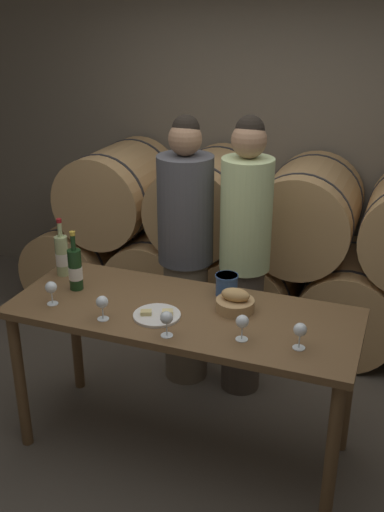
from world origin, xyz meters
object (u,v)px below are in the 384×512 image
wine_glass_left (102,303)px  wine_glass_center (167,319)px  wine_bottle_red (75,269)px  wine_glass_right (242,322)px  wine_glass_far_right (300,331)px  person_left (186,253)px  tasting_table (183,329)px  blue_crock (227,284)px  wine_bottle_white (62,255)px  person_right (245,257)px  wine_glass_far_left (51,288)px  bread_basket (235,302)px  cheese_plate (157,315)px

wine_glass_left → wine_glass_center: 0.37m
wine_bottle_red → wine_glass_right: 1.04m
wine_glass_far_right → person_left: bearing=136.6°
tasting_table → wine_glass_left: wine_glass_left is taller
tasting_table → wine_bottle_red: (-0.65, 0.03, 0.23)m
wine_bottle_red → blue_crock: wine_bottle_red is taller
tasting_table → wine_glass_far_right: 0.69m
blue_crock → wine_glass_center: bearing=-104.9°
blue_crock → wine_glass_center: (-0.14, -0.52, 0.03)m
wine_bottle_red → wine_glass_right: wine_bottle_red is taller
wine_glass_center → wine_glass_right: bearing=15.0°
person_left → wine_bottle_white: person_left is taller
wine_glass_left → wine_glass_right: bearing=4.5°
wine_glass_left → wine_glass_far_right: same height
wine_bottle_white → blue_crock: bearing=4.8°
wine_glass_right → wine_glass_center: bearing=-165.0°
person_right → wine_glass_center: person_right is taller
wine_glass_far_left → wine_bottle_red: bearing=82.9°
person_left → bread_basket: size_ratio=8.79×
wine_glass_right → wine_glass_far_left: bearing=-179.8°
wine_glass_far_right → wine_glass_far_left: bearing=-179.0°
wine_bottle_red → bread_basket: 0.91m
wine_glass_far_right → tasting_table: bearing=166.3°
wine_bottle_red → bread_basket: wine_bottle_red is taller
person_left → wine_bottle_red: size_ratio=5.15×
wine_bottle_red → wine_glass_far_left: size_ratio=2.63×
wine_glass_far_left → wine_bottle_white: bearing=112.7°
person_right → wine_glass_left: (-0.48, -0.92, 0.05)m
blue_crock → bread_basket: 0.18m
bread_basket → wine_glass_center: wine_glass_center is taller
wine_glass_center → wine_bottle_red: bearing=156.2°
wine_glass_far_left → wine_glass_center: 0.70m
wine_bottle_white → cheese_plate: bearing=-21.1°
wine_bottle_white → wine_glass_center: 0.95m
wine_glass_center → wine_glass_far_right: bearing=10.3°
tasting_table → cheese_plate: cheese_plate is taller
wine_glass_left → wine_glass_far_right: size_ratio=1.00×
bread_basket → cheese_plate: (-0.35, -0.21, -0.04)m
person_right → wine_glass_far_right: person_right is taller
bread_basket → wine_glass_right: size_ratio=1.54×
wine_bottle_white → wine_glass_far_right: size_ratio=2.66×
wine_glass_far_left → wine_glass_center: bearing=-7.4°
wine_glass_center → wine_glass_far_right: size_ratio=1.00×
wine_glass_center → wine_bottle_white: bearing=152.6°
wine_glass_far_left → wine_glass_far_right: bearing=1.0°
person_right → wine_glass_center: (-0.12, -0.95, 0.05)m
person_right → wine_bottle_white: 1.09m
bread_basket → cheese_plate: size_ratio=0.82×
cheese_plate → wine_bottle_white: bearing=158.9°
wine_bottle_red → wine_glass_left: size_ratio=2.63×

